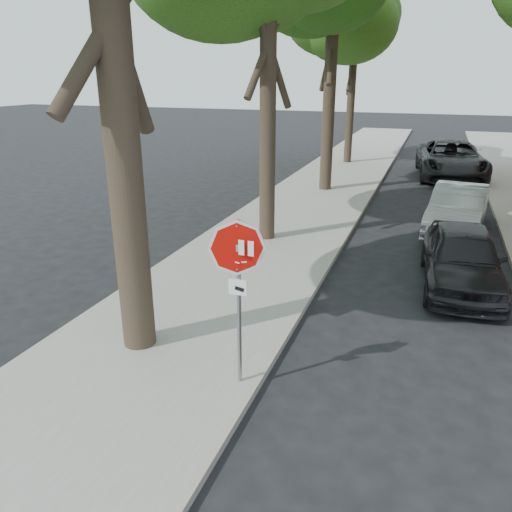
# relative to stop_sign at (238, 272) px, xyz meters

# --- Properties ---
(ground) EXTENTS (120.00, 120.00, 0.00)m
(ground) POSITION_rel_stop_sign_xyz_m (0.70, 0.03, -1.95)
(ground) COLOR black
(ground) RESTS_ON ground
(sidewalk_left) EXTENTS (4.00, 55.00, 0.12)m
(sidewalk_left) POSITION_rel_stop_sign_xyz_m (-1.80, 12.03, -1.89)
(sidewalk_left) COLOR gray
(sidewalk_left) RESTS_ON ground
(curb_left) EXTENTS (0.12, 55.00, 0.13)m
(curb_left) POSITION_rel_stop_sign_xyz_m (0.25, 12.03, -1.88)
(curb_left) COLOR #9E9384
(curb_left) RESTS_ON ground
(curb_right) EXTENTS (0.12, 55.00, 0.13)m
(curb_right) POSITION_rel_stop_sign_xyz_m (4.65, 12.03, -1.88)
(curb_right) COLOR #9E9384
(curb_right) RESTS_ON ground
(stop_sign) EXTENTS (0.76, 0.34, 2.61)m
(stop_sign) POSITION_rel_stop_sign_xyz_m (0.00, 0.00, 0.00)
(stop_sign) COLOR gray
(stop_sign) RESTS_ON sidewalk_left
(tree_far) EXTENTS (5.29, 4.91, 9.33)m
(tree_far) POSITION_rel_stop_sign_xyz_m (-2.02, 21.14, 5.26)
(tree_far) COLOR black
(tree_far) RESTS_ON sidewalk_left
(car_a) EXTENTS (1.91, 4.22, 1.41)m
(car_a) POSITION_rel_stop_sign_xyz_m (3.30, 5.39, -1.25)
(car_a) COLOR black
(car_a) RESTS_ON ground
(car_b) EXTENTS (2.01, 4.44, 1.41)m
(car_b) POSITION_rel_stop_sign_xyz_m (3.30, 9.90, -1.24)
(car_b) COLOR #A6AAAE
(car_b) RESTS_ON ground
(car_d) EXTENTS (3.42, 6.39, 1.71)m
(car_d) POSITION_rel_stop_sign_xyz_m (3.18, 18.87, -1.10)
(car_d) COLOR black
(car_d) RESTS_ON ground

